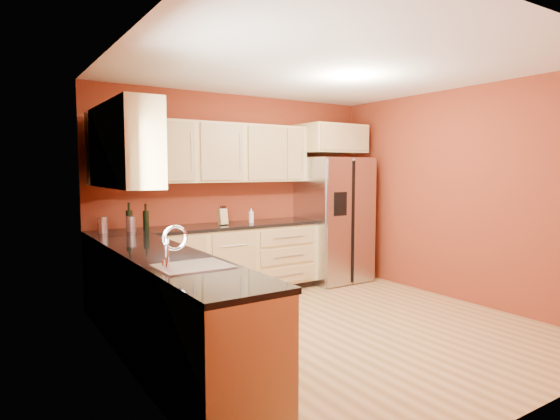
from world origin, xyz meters
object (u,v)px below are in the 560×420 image
(canister_left, at_px, (103,225))
(knife_block, at_px, (223,217))
(refrigerator, at_px, (333,219))
(soap_dispenser, at_px, (251,216))
(wine_bottle_a, at_px, (146,217))

(canister_left, distance_m, knife_block, 1.44)
(refrigerator, bearing_deg, soap_dispenser, 177.31)
(wine_bottle_a, bearing_deg, soap_dispenser, -1.47)
(knife_block, relative_size, soap_dispenser, 1.09)
(canister_left, xyz_separation_m, knife_block, (1.44, -0.03, 0.01))
(refrigerator, bearing_deg, canister_left, 178.56)
(wine_bottle_a, bearing_deg, knife_block, -2.64)
(refrigerator, bearing_deg, wine_bottle_a, 177.93)
(wine_bottle_a, relative_size, knife_block, 1.53)
(refrigerator, distance_m, canister_left, 3.18)
(canister_left, bearing_deg, wine_bottle_a, 2.13)
(refrigerator, relative_size, wine_bottle_a, 5.89)
(wine_bottle_a, height_order, soap_dispenser, wine_bottle_a)
(knife_block, xyz_separation_m, soap_dispenser, (0.42, 0.01, -0.01))
(knife_block, bearing_deg, refrigerator, -0.36)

